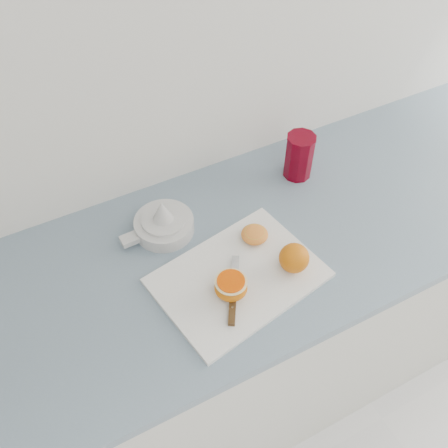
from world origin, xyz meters
The scene contains 8 objects.
counter centered at (0.09, 1.70, 0.45)m, with size 2.33×0.64×0.89m.
cutting_board centered at (-0.05, 1.60, 0.90)m, with size 0.38×0.27×0.01m, color white.
whole_orange centered at (0.08, 1.56, 0.94)m, with size 0.07×0.07×0.07m.
half_orange centered at (-0.08, 1.57, 0.93)m, with size 0.08×0.08×0.05m.
squeezed_shell centered at (0.05, 1.69, 0.92)m, with size 0.07×0.07×0.03m.
paring_knife centered at (-0.09, 1.54, 0.91)m, with size 0.11×0.17×0.01m.
citrus_juicer centered at (-0.14, 1.83, 0.92)m, with size 0.20×0.16×0.10m.
red_tumbler centered at (0.28, 1.85, 0.95)m, with size 0.08×0.08×0.14m.
Camera 1 is at (-0.40, 1.00, 1.89)m, focal length 40.00 mm.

